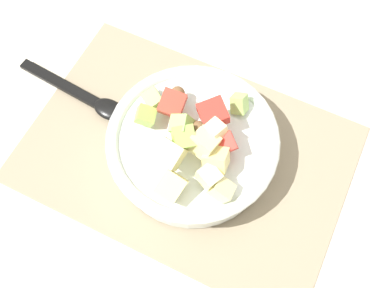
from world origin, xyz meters
TOP-DOWN VIEW (x-y plane):
  - ground_plane at (0.00, 0.00)m, footprint 2.40×2.40m
  - placemat at (0.00, 0.00)m, footprint 0.50×0.34m
  - salad_bowl at (0.01, -0.00)m, footprint 0.26×0.26m
  - serving_spoon at (-0.19, 0.02)m, footprint 0.21×0.05m

SIDE VIEW (x-z plane):
  - ground_plane at x=0.00m, z-range 0.00..0.00m
  - placemat at x=0.00m, z-range 0.00..0.01m
  - serving_spoon at x=-0.19m, z-range 0.00..0.02m
  - salad_bowl at x=0.01m, z-range -0.02..0.11m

